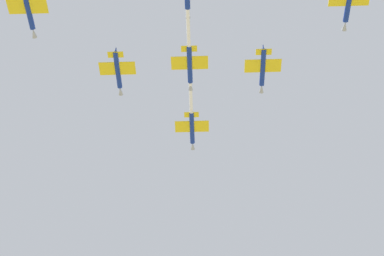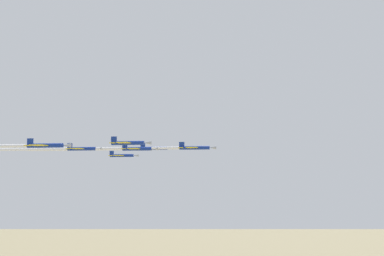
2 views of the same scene
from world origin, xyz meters
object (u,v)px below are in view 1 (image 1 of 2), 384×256
(jet_port_inner, at_px, (118,71))
(jet_starboard_outer, at_px, (28,9))
(jet_lead, at_px, (191,91))
(jet_starboard_inner, at_px, (263,69))
(jet_port_outer, at_px, (188,24))

(jet_port_inner, height_order, jet_starboard_outer, jet_port_inner)
(jet_lead, distance_m, jet_starboard_outer, 44.95)
(jet_port_inner, xyz_separation_m, jet_starboard_outer, (-8.48, -25.08, -1.93))
(jet_starboard_inner, bearing_deg, jet_lead, 161.86)
(jet_port_outer, bearing_deg, jet_lead, 90.00)
(jet_starboard_inner, height_order, jet_starboard_outer, jet_starboard_inner)
(jet_starboard_outer, bearing_deg, jet_starboard_inner, 18.43)
(jet_starboard_inner, xyz_separation_m, jet_port_outer, (-10.78, -20.44, -0.76))
(jet_starboard_inner, bearing_deg, jet_port_inner, -180.00)
(jet_starboard_inner, relative_size, jet_port_outer, 0.29)
(jet_port_inner, distance_m, jet_starboard_outer, 26.55)
(jet_port_inner, bearing_deg, jet_starboard_outer, -135.00)
(jet_lead, xyz_separation_m, jet_starboard_inner, (19.50, 2.80, 0.58))
(jet_port_inner, relative_size, jet_port_outer, 0.29)
(jet_lead, bearing_deg, jet_starboard_outer, -146.42)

